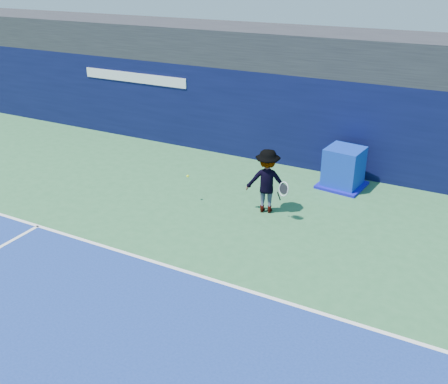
{
  "coord_description": "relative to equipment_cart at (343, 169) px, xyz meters",
  "views": [
    {
      "loc": [
        4.54,
        -4.78,
        6.19
      ],
      "look_at": [
        -0.72,
        5.2,
        1.0
      ],
      "focal_mm": 40.0,
      "sensor_mm": 36.0,
      "label": 1
    }
  ],
  "objects": [
    {
      "name": "ground",
      "position": [
        -1.24,
        -9.18,
        -0.56
      ],
      "size": [
        80.0,
        80.0,
        0.0
      ],
      "primitive_type": "plane",
      "color": "#2E673B",
      "rests_on": "ground"
    },
    {
      "name": "baseline",
      "position": [
        -1.24,
        -6.18,
        -0.55
      ],
      "size": [
        24.0,
        0.1,
        0.01
      ],
      "primitive_type": "cube",
      "color": "white",
      "rests_on": "ground"
    },
    {
      "name": "stadium_band",
      "position": [
        -1.24,
        2.32,
        3.04
      ],
      "size": [
        36.0,
        3.0,
        1.2
      ],
      "primitive_type": "cube",
      "color": "black",
      "rests_on": "back_wall_assembly"
    },
    {
      "name": "back_wall_assembly",
      "position": [
        -1.24,
        1.32,
        0.94
      ],
      "size": [
        36.0,
        1.03,
        3.0
      ],
      "color": "black",
      "rests_on": "ground"
    },
    {
      "name": "equipment_cart",
      "position": [
        0.0,
        0.0,
        0.0
      ],
      "size": [
        1.42,
        1.42,
        1.23
      ],
      "color": "#0B2AA6",
      "rests_on": "ground"
    },
    {
      "name": "tennis_player",
      "position": [
        -1.38,
        -2.61,
        0.33
      ],
      "size": [
        1.4,
        0.96,
        1.78
      ],
      "color": "silver",
      "rests_on": "ground"
    },
    {
      "name": "tennis_ball",
      "position": [
        -3.58,
        -3.09,
        0.22
      ],
      "size": [
        0.07,
        0.07,
        0.07
      ],
      "color": "#D4F01A",
      "rests_on": "ground"
    }
  ]
}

